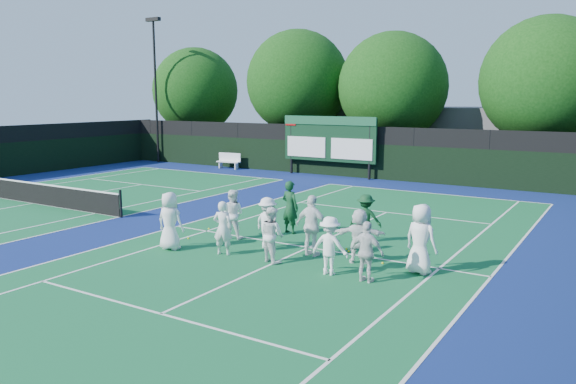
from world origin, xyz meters
The scene contains 31 objects.
ground centered at (0.00, 0.00, 0.00)m, with size 120.00×120.00×0.00m, color #1D370F.
court_apron centered at (-6.00, 1.00, 0.00)m, with size 34.00×32.00×0.01m, color navy.
near_court centered at (0.00, 1.00, 0.01)m, with size 11.05×23.85×0.01m.
left_court centered at (-14.00, 1.00, 0.01)m, with size 11.05×23.85×0.01m.
back_fence centered at (-6.00, 16.00, 1.36)m, with size 34.00×0.08×3.00m.
scoreboard centered at (-7.01, 15.59, 2.19)m, with size 6.00×0.21×3.55m.
clubhouse centered at (-2.00, 24.00, 2.00)m, with size 18.00×6.00×4.00m, color #59595E.
light_pole_left centered at (-21.00, 15.70, 6.30)m, with size 1.20×0.30×10.12m.
tennis_net centered at (-14.00, 1.00, 0.49)m, with size 11.30×0.10×1.10m.
bench centered at (-14.28, 15.38, 0.56)m, with size 1.67×0.60×1.03m.
tree_a centered at (-20.46, 19.58, 4.98)m, with size 6.47×6.47×8.38m.
tree_b centered at (-11.36, 19.58, 5.50)m, with size 6.95×6.95×9.15m.
tree_c centered at (-4.53, 19.58, 5.10)m, with size 6.70×6.70×8.62m.
tree_d centered at (4.13, 19.58, 5.31)m, with size 6.90×6.90×8.94m.
tennis_ball_0 centered at (-3.90, -0.18, 0.03)m, with size 0.07×0.07×0.07m, color yellow.
tennis_ball_1 centered at (2.63, 0.58, 0.03)m, with size 0.07×0.07×0.07m, color yellow.
tennis_ball_3 centered at (-4.20, 1.24, 0.03)m, with size 0.07×0.07×0.07m, color yellow.
tennis_ball_4 centered at (1.12, 1.39, 0.03)m, with size 0.07×0.07×0.07m, color yellow.
tennis_ball_5 centered at (1.29, 1.19, 0.03)m, with size 0.07×0.07×0.07m, color yellow.
player_front_0 centered at (-3.51, -1.40, 0.90)m, with size 0.88×0.57×1.79m, color white.
player_front_1 centered at (-1.76, -1.01, 0.81)m, with size 0.59×0.39×1.63m, color white.
player_front_2 centered at (-0.14, -0.86, 0.80)m, with size 0.78×0.60×1.60m, color white.
player_front_3 centered at (1.80, -1.01, 0.78)m, with size 1.01×0.58×1.56m, color white.
player_front_4 centered at (2.88, -1.08, 0.79)m, with size 0.92×0.38×1.57m, color silver.
player_back_0 centered at (-2.73, 0.70, 0.82)m, with size 0.80×0.62×1.64m, color white.
player_back_1 centered at (-1.04, 0.28, 0.80)m, with size 1.04×0.60×1.60m, color white.
player_back_2 centered at (0.54, 0.26, 0.91)m, with size 1.07×0.44×1.82m, color white.
player_back_3 centered at (2.00, 0.36, 0.78)m, with size 1.45×0.46×1.56m, color white.
player_back_4 centered at (3.78, 0.33, 0.94)m, with size 0.92×0.60×1.88m, color white.
coach_left centered at (-1.49, 2.32, 0.92)m, with size 0.67×0.44×1.83m, color #103D20.
coach_right centered at (1.20, 2.59, 0.78)m, with size 1.01×0.58×1.57m, color #103B1D.
Camera 1 is at (8.40, -13.70, 4.61)m, focal length 35.00 mm.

